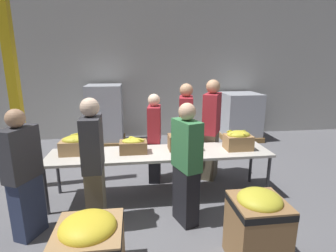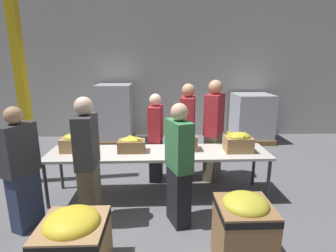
# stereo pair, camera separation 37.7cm
# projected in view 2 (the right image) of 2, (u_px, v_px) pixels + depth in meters

# --- Properties ---
(ground_plane) EXTENTS (30.00, 30.00, 0.00)m
(ground_plane) POSITION_uv_depth(u_px,v_px,m) (159.00, 195.00, 4.21)
(ground_plane) COLOR slate
(wall_back) EXTENTS (16.00, 0.08, 4.00)m
(wall_back) POSITION_uv_depth(u_px,v_px,m) (158.00, 65.00, 7.15)
(wall_back) COLOR #B7B7B2
(wall_back) RESTS_ON ground_plane
(sorting_table) EXTENTS (3.38, 0.73, 0.75)m
(sorting_table) POSITION_uv_depth(u_px,v_px,m) (159.00, 154.00, 4.04)
(sorting_table) COLOR beige
(sorting_table) RESTS_ON ground_plane
(banana_box_0) EXTENTS (0.45, 0.33, 0.30)m
(banana_box_0) POSITION_uv_depth(u_px,v_px,m) (77.00, 142.00, 4.04)
(banana_box_0) COLOR tan
(banana_box_0) RESTS_ON sorting_table
(banana_box_1) EXTENTS (0.41, 0.27, 0.24)m
(banana_box_1) POSITION_uv_depth(u_px,v_px,m) (132.00, 144.00, 4.01)
(banana_box_1) COLOR olive
(banana_box_1) RESTS_ON sorting_table
(banana_box_2) EXTENTS (0.46, 0.29, 0.32)m
(banana_box_2) POSITION_uv_depth(u_px,v_px,m) (182.00, 140.00, 4.08)
(banana_box_2) COLOR olive
(banana_box_2) RESTS_ON sorting_table
(banana_box_3) EXTENTS (0.41, 0.30, 0.30)m
(banana_box_3) POSITION_uv_depth(u_px,v_px,m) (239.00, 142.00, 4.01)
(banana_box_3) COLOR #A37A4C
(banana_box_3) RESTS_ON sorting_table
(volunteer_0) EXTENTS (0.35, 0.48, 1.61)m
(volunteer_0) POSITION_uv_depth(u_px,v_px,m) (179.00, 166.00, 3.33)
(volunteer_0) COLOR black
(volunteer_0) RESTS_ON ground_plane
(volunteer_1) EXTENTS (0.44, 0.54, 1.79)m
(volunteer_1) POSITION_uv_depth(u_px,v_px,m) (214.00, 132.00, 4.61)
(volunteer_1) COLOR #6B604C
(volunteer_1) RESTS_ON ground_plane
(volunteer_2) EXTENTS (0.27, 0.45, 1.56)m
(volunteer_2) POSITION_uv_depth(u_px,v_px,m) (156.00, 138.00, 4.60)
(volunteer_2) COLOR black
(volunteer_2) RESTS_ON ground_plane
(volunteer_3) EXTENTS (0.37, 0.48, 1.59)m
(volunteer_3) POSITION_uv_depth(u_px,v_px,m) (22.00, 170.00, 3.23)
(volunteer_3) COLOR #2D3856
(volunteer_3) RESTS_ON ground_plane
(volunteer_4) EXTENTS (0.23, 0.46, 1.69)m
(volunteer_4) POSITION_uv_depth(u_px,v_px,m) (88.00, 163.00, 3.33)
(volunteer_4) COLOR #6B604C
(volunteer_4) RESTS_ON ground_plane
(volunteer_5) EXTENTS (0.32, 0.50, 1.73)m
(volunteer_5) POSITION_uv_depth(u_px,v_px,m) (188.00, 133.00, 4.66)
(volunteer_5) COLOR #6B604C
(volunteer_5) RESTS_ON ground_plane
(donation_bin_0) EXTENTS (0.64, 0.64, 0.69)m
(donation_bin_0) POSITION_uv_depth(u_px,v_px,m) (74.00, 241.00, 2.60)
(donation_bin_0) COLOR tan
(donation_bin_0) RESTS_ON ground_plane
(donation_bin_1) EXTENTS (0.54, 0.54, 0.83)m
(donation_bin_1) POSITION_uv_depth(u_px,v_px,m) (244.00, 230.00, 2.64)
(donation_bin_1) COLOR olive
(donation_bin_1) RESTS_ON ground_plane
(support_pillar) EXTENTS (0.15, 0.15, 4.00)m
(support_pillar) POSITION_uv_depth(u_px,v_px,m) (20.00, 67.00, 4.22)
(support_pillar) COLOR gold
(support_pillar) RESTS_ON ground_plane
(pallet_stack_0) EXTENTS (1.03, 1.03, 1.26)m
(pallet_stack_0) POSITION_uv_depth(u_px,v_px,m) (252.00, 118.00, 6.98)
(pallet_stack_0) COLOR olive
(pallet_stack_0) RESTS_ON ground_plane
(pallet_stack_1) EXTENTS (0.93, 0.93, 1.52)m
(pallet_stack_1) POSITION_uv_depth(u_px,v_px,m) (115.00, 114.00, 6.81)
(pallet_stack_1) COLOR olive
(pallet_stack_1) RESTS_ON ground_plane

